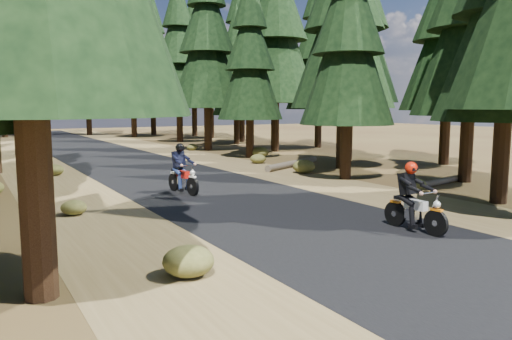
{
  "coord_description": "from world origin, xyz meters",
  "views": [
    {
      "loc": [
        -7.53,
        -11.31,
        3.0
      ],
      "look_at": [
        0.0,
        1.5,
        1.1
      ],
      "focal_mm": 35.0,
      "sensor_mm": 36.0,
      "label": 1
    }
  ],
  "objects_px": {
    "log_near": "(293,164)",
    "log_far": "(443,181)",
    "rider_follow": "(183,177)",
    "rider_lead": "(415,208)"
  },
  "relations": [
    {
      "from": "log_near",
      "to": "rider_follow",
      "type": "bearing_deg",
      "value": -177.99
    },
    {
      "from": "log_far",
      "to": "rider_follow",
      "type": "height_order",
      "value": "rider_follow"
    },
    {
      "from": "log_near",
      "to": "log_far",
      "type": "distance_m",
      "value": 7.78
    },
    {
      "from": "log_near",
      "to": "log_far",
      "type": "height_order",
      "value": "log_near"
    },
    {
      "from": "rider_follow",
      "to": "rider_lead",
      "type": "bearing_deg",
      "value": 101.94
    },
    {
      "from": "log_near",
      "to": "rider_lead",
      "type": "distance_m",
      "value": 13.13
    },
    {
      "from": "log_near",
      "to": "log_far",
      "type": "bearing_deg",
      "value": -104.5
    },
    {
      "from": "log_far",
      "to": "rider_follow",
      "type": "distance_m",
      "value": 10.01
    },
    {
      "from": "log_near",
      "to": "rider_follow",
      "type": "distance_m",
      "value": 8.88
    },
    {
      "from": "log_near",
      "to": "log_far",
      "type": "relative_size",
      "value": 1.42
    }
  ]
}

